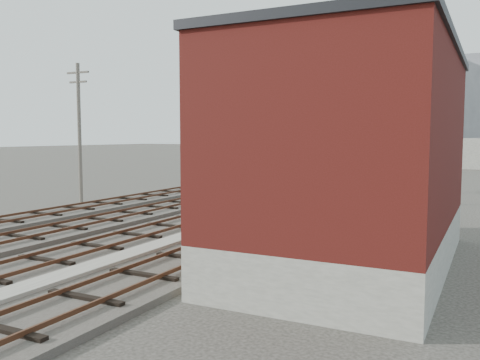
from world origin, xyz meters
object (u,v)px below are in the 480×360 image
Objects in this scene: signal_mast at (217,193)px; switch_stand at (216,189)px; car_grey at (248,168)px; car_red at (230,170)px; car_silver at (281,166)px; site_trailer at (309,166)px.

signal_mast is 3.04× the size of switch_stand.
switch_stand is 24.58m from car_grey.
signal_mast is at bearing -125.07° from car_red.
car_silver is at bearing 15.61° from car_red.
site_trailer is 12.94m from car_silver.
signal_mast is 1.04× the size of car_grey.
car_grey is at bearing 122.47° from switch_stand.
car_red is 1.14× the size of car_grey.
car_grey is (-8.66, 23.01, -0.07)m from switch_stand.
car_red is 9.43m from car_silver.
site_trailer is 1.57× the size of car_red.
signal_mast is 37.26m from car_red.
site_trailer is 1.77× the size of car_silver.
site_trailer is at bearing 103.75° from signal_mast.
signal_mast reaches higher than site_trailer.
site_trailer reaches higher than switch_stand.
signal_mast is at bearing -173.41° from car_grey.
switch_stand is 26.75m from car_silver.
car_red is 1.12× the size of car_silver.
car_silver is (-5.79, 26.11, 0.02)m from switch_stand.
site_trailer is 1.79× the size of car_grey.
signal_mast is 0.58× the size of site_trailer.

